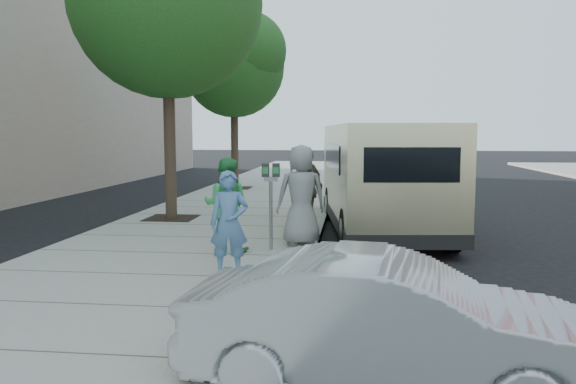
{
  "coord_description": "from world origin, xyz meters",
  "views": [
    {
      "loc": [
        2.15,
        -10.95,
        2.28
      ],
      "look_at": [
        0.89,
        -0.04,
        1.1
      ],
      "focal_mm": 35.0,
      "sensor_mm": 36.0,
      "label": 1
    }
  ],
  "objects_px": {
    "van": "(381,176)",
    "sedan": "(391,324)",
    "person_gray_shirt": "(301,195)",
    "parking_meter": "(271,187)",
    "person_officer": "(229,223)",
    "person_green_shirt": "(226,205)",
    "person_striped_polo": "(307,190)",
    "tree_far": "(235,62)"
  },
  "relations": [
    {
      "from": "van",
      "to": "sedan",
      "type": "relative_size",
      "value": 1.85
    },
    {
      "from": "van",
      "to": "person_gray_shirt",
      "type": "bearing_deg",
      "value": -129.86
    },
    {
      "from": "van",
      "to": "sedan",
      "type": "xyz_separation_m",
      "value": [
        -0.3,
        -8.05,
        -0.69
      ]
    },
    {
      "from": "sedan",
      "to": "van",
      "type": "bearing_deg",
      "value": 4.7
    },
    {
      "from": "parking_meter",
      "to": "person_officer",
      "type": "distance_m",
      "value": 1.91
    },
    {
      "from": "sedan",
      "to": "person_green_shirt",
      "type": "height_order",
      "value": "person_green_shirt"
    },
    {
      "from": "person_officer",
      "to": "person_striped_polo",
      "type": "xyz_separation_m",
      "value": [
        0.85,
        3.78,
        0.13
      ]
    },
    {
      "from": "parking_meter",
      "to": "sedan",
      "type": "xyz_separation_m",
      "value": [
        1.8,
        -5.06,
        -0.69
      ]
    },
    {
      "from": "sedan",
      "to": "person_striped_polo",
      "type": "relative_size",
      "value": 2.01
    },
    {
      "from": "van",
      "to": "sedan",
      "type": "distance_m",
      "value": 8.09
    },
    {
      "from": "parking_meter",
      "to": "person_green_shirt",
      "type": "distance_m",
      "value": 0.85
    },
    {
      "from": "person_officer",
      "to": "person_green_shirt",
      "type": "bearing_deg",
      "value": 96.14
    },
    {
      "from": "person_striped_polo",
      "to": "person_green_shirt",
      "type": "bearing_deg",
      "value": -0.1
    },
    {
      "from": "tree_far",
      "to": "sedan",
      "type": "relative_size",
      "value": 1.78
    },
    {
      "from": "sedan",
      "to": "person_green_shirt",
      "type": "bearing_deg",
      "value": 34.74
    },
    {
      "from": "van",
      "to": "person_green_shirt",
      "type": "height_order",
      "value": "van"
    },
    {
      "from": "parking_meter",
      "to": "van",
      "type": "distance_m",
      "value": 3.65
    },
    {
      "from": "person_striped_polo",
      "to": "van",
      "type": "bearing_deg",
      "value": 153.76
    },
    {
      "from": "van",
      "to": "person_officer",
      "type": "xyz_separation_m",
      "value": [
        -2.46,
        -4.83,
        -0.36
      ]
    },
    {
      "from": "sedan",
      "to": "person_gray_shirt",
      "type": "xyz_separation_m",
      "value": [
        -1.3,
        5.6,
        0.5
      ]
    },
    {
      "from": "van",
      "to": "tree_far",
      "type": "bearing_deg",
      "value": 115.38
    },
    {
      "from": "person_green_shirt",
      "to": "person_gray_shirt",
      "type": "distance_m",
      "value": 1.47
    },
    {
      "from": "person_green_shirt",
      "to": "tree_far",
      "type": "bearing_deg",
      "value": -78.61
    },
    {
      "from": "tree_far",
      "to": "person_striped_polo",
      "type": "xyz_separation_m",
      "value": [
        3.45,
        -9.12,
        -3.83
      ]
    },
    {
      "from": "parking_meter",
      "to": "van",
      "type": "bearing_deg",
      "value": 49.69
    },
    {
      "from": "van",
      "to": "person_green_shirt",
      "type": "bearing_deg",
      "value": -138.72
    },
    {
      "from": "person_officer",
      "to": "van",
      "type": "bearing_deg",
      "value": 54.89
    },
    {
      "from": "tree_far",
      "to": "person_gray_shirt",
      "type": "height_order",
      "value": "tree_far"
    },
    {
      "from": "tree_far",
      "to": "parking_meter",
      "type": "distance_m",
      "value": 12.0
    },
    {
      "from": "sedan",
      "to": "person_gray_shirt",
      "type": "height_order",
      "value": "person_gray_shirt"
    },
    {
      "from": "tree_far",
      "to": "person_striped_polo",
      "type": "height_order",
      "value": "tree_far"
    },
    {
      "from": "sedan",
      "to": "person_officer",
      "type": "bearing_deg",
      "value": 40.64
    },
    {
      "from": "person_green_shirt",
      "to": "person_gray_shirt",
      "type": "relative_size",
      "value": 0.88
    },
    {
      "from": "parking_meter",
      "to": "sedan",
      "type": "relative_size",
      "value": 0.43
    },
    {
      "from": "person_green_shirt",
      "to": "person_striped_polo",
      "type": "xyz_separation_m",
      "value": [
        1.27,
        2.14,
        0.07
      ]
    },
    {
      "from": "tree_far",
      "to": "person_officer",
      "type": "xyz_separation_m",
      "value": [
        2.6,
        -12.91,
        -3.95
      ]
    },
    {
      "from": "person_officer",
      "to": "parking_meter",
      "type": "bearing_deg",
      "value": 70.92
    },
    {
      "from": "parking_meter",
      "to": "tree_far",
      "type": "bearing_deg",
      "value": 99.75
    },
    {
      "from": "sedan",
      "to": "person_officer",
      "type": "distance_m",
      "value": 3.89
    },
    {
      "from": "parking_meter",
      "to": "person_green_shirt",
      "type": "height_order",
      "value": "person_green_shirt"
    },
    {
      "from": "tree_far",
      "to": "person_officer",
      "type": "relative_size",
      "value": 4.15
    },
    {
      "from": "van",
      "to": "person_green_shirt",
      "type": "relative_size",
      "value": 4.03
    }
  ]
}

